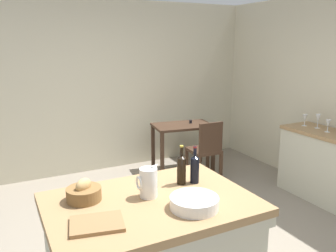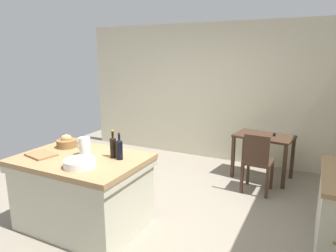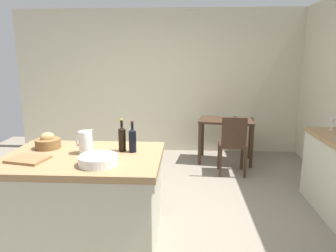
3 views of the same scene
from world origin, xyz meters
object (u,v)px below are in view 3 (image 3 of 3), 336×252
Objects in this scene: wine_bottle_dark at (133,140)px; wine_bottle_amber at (122,138)px; island_table at (85,195)px; writing_desk at (226,126)px; pitcher at (85,142)px; wash_bowl at (98,160)px; wooden_chair at (233,143)px; bread_basket at (48,143)px; cutting_board at (28,159)px; wine_glass_far_right at (332,122)px.

wine_bottle_dark is 0.11m from wine_bottle_amber.
writing_desk is at bearing 56.14° from island_table.
island_table is 0.51m from pitcher.
pitcher is at bearing 123.53° from wash_bowl.
wooden_chair is 2.85× the size of wine_bottle_amber.
writing_desk is at bearing 60.35° from wine_bottle_amber.
bread_basket is (-2.09, -1.61, 0.42)m from wooden_chair.
wooden_chair reaches higher than writing_desk.
pitcher is at bearing -163.25° from wine_bottle_amber.
wine_bottle_dark is (0.44, 0.07, 0.01)m from pitcher.
bread_basket is at bearing 174.75° from wine_bottle_dark.
cutting_board is at bearing -92.42° from bread_basket.
wine_bottle_amber is at bearing 16.75° from pitcher.
wash_bowl is 1.10× the size of wine_bottle_dark.
wine_bottle_dark reaches higher than wash_bowl.
wine_bottle_dark is at bearing -117.32° from writing_desk.
writing_desk is 2.92m from pitcher.
cutting_board is (-0.66, 0.07, -0.03)m from wash_bowl.
pitcher is at bearing -19.41° from bread_basket.
wooden_chair is (1.67, 1.83, 0.03)m from island_table.
bread_basket is 0.78× the size of wine_bottle_amber.
wine_bottle_amber is (-0.11, 0.03, 0.01)m from wine_bottle_dark.
wine_bottle_amber reaches higher than cutting_board.
pitcher is 0.52m from cutting_board.
wash_bowl is 1.35× the size of bread_basket.
writing_desk is 2.63m from wine_bottle_dark.
wooden_chair reaches higher than island_table.
wine_bottle_dark is (0.87, -0.08, 0.07)m from bread_basket.
wash_bowl is (-1.43, -2.70, 0.29)m from writing_desk.
wine_bottle_amber is at bearing 72.74° from wash_bowl.
wine_bottle_amber is (0.13, 0.41, 0.09)m from wash_bowl.
wine_bottle_dark is 2.48m from wine_glass_far_right.
wash_bowl is (-1.45, -2.07, 0.41)m from wooden_chair.
pitcher is 1.70× the size of wine_glass_far_right.
wooden_chair is at bearing -87.87° from writing_desk.
wooden_chair is 5.94× the size of wine_glass_far_right.
writing_desk is at bearing 128.64° from wine_glass_far_right.
writing_desk is 1.07× the size of wooden_chair.
wash_bowl is at bearing -107.26° from wine_bottle_amber.
island_table reaches higher than writing_desk.
wash_bowl is (0.22, -0.25, 0.44)m from island_table.
wine_bottle_amber is 2.57m from wine_glass_far_right.
island_table is at bearing -100.13° from pitcher.
wine_bottle_dark is 0.96× the size of wine_bottle_amber.
wine_glass_far_right is at bearing -34.70° from wooden_chair.
bread_basket reaches higher than cutting_board.
writing_desk is at bearing 62.68° from wine_bottle_dark.
wine_bottle_dark is (-1.22, -1.69, 0.49)m from wooden_chair.
pitcher is at bearing -124.37° from writing_desk.
writing_desk is 6.36× the size of wine_glass_far_right.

